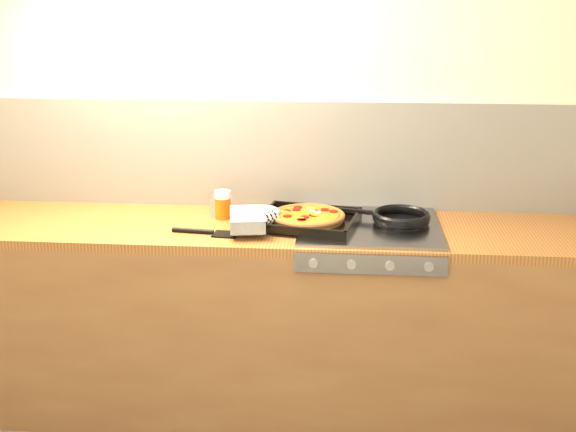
# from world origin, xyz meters

# --- Properties ---
(room_shell) EXTENTS (3.20, 3.20, 3.20)m
(room_shell) POSITION_xyz_m (0.00, 1.39, 1.15)
(room_shell) COLOR white
(room_shell) RESTS_ON ground
(counter_run) EXTENTS (3.20, 0.62, 0.90)m
(counter_run) POSITION_xyz_m (0.00, 1.10, 0.45)
(counter_run) COLOR brown
(counter_run) RESTS_ON ground
(stovetop) EXTENTS (0.60, 0.56, 0.02)m
(stovetop) POSITION_xyz_m (0.45, 1.10, 0.91)
(stovetop) COLOR gray
(stovetop) RESTS_ON counter_run
(pizza_on_tray) EXTENTS (0.58, 0.45, 0.07)m
(pizza_on_tray) POSITION_xyz_m (0.12, 1.08, 0.94)
(pizza_on_tray) COLOR black
(pizza_on_tray) RESTS_ON stovetop
(frying_pan) EXTENTS (0.44, 0.31, 0.04)m
(frying_pan) POSITION_xyz_m (0.58, 1.14, 0.94)
(frying_pan) COLOR black
(frying_pan) RESTS_ON stovetop
(tomato_can) EXTENTS (0.09, 0.09, 0.11)m
(tomato_can) POSITION_xyz_m (-0.23, 1.20, 0.95)
(tomato_can) COLOR #AD1B0D
(tomato_can) RESTS_ON counter_run
(juice_glass) EXTENTS (0.10, 0.10, 0.13)m
(juice_glass) POSITION_xyz_m (-0.20, 1.18, 0.96)
(juice_glass) COLOR #CC570C
(juice_glass) RESTS_ON counter_run
(wooden_spoon) EXTENTS (0.30, 0.08, 0.02)m
(wooden_spoon) POSITION_xyz_m (0.23, 1.31, 0.91)
(wooden_spoon) COLOR #9E6843
(wooden_spoon) RESTS_ON counter_run
(black_spatula) EXTENTS (0.29, 0.10, 0.02)m
(black_spatula) POSITION_xyz_m (-0.23, 0.96, 0.91)
(black_spatula) COLOR black
(black_spatula) RESTS_ON counter_run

